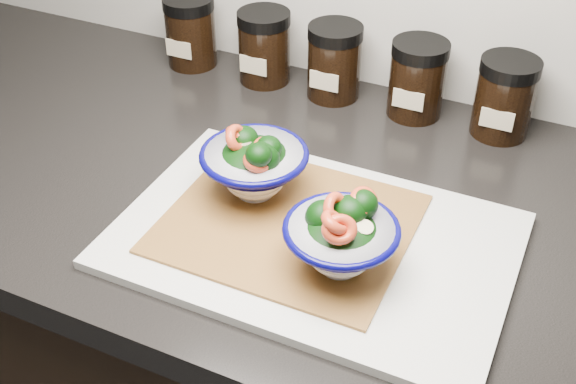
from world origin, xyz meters
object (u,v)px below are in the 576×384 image
at_px(cutting_board, 314,240).
at_px(spice_jar_d, 417,79).
at_px(bowl_right, 341,238).
at_px(spice_jar_c, 334,62).
at_px(spice_jar_e, 505,97).
at_px(spice_jar_a, 191,31).
at_px(bowl_left, 255,165).
at_px(spice_jar_b, 264,47).

xyz_separation_m(cutting_board, spice_jar_d, (0.02, 0.33, 0.05)).
xyz_separation_m(cutting_board, bowl_right, (0.05, -0.04, 0.05)).
bearing_deg(cutting_board, bowl_right, -38.75).
height_order(spice_jar_c, spice_jar_e, same).
bearing_deg(spice_jar_e, spice_jar_a, 180.00).
xyz_separation_m(bowl_left, spice_jar_c, (-0.01, 0.29, -0.00)).
bearing_deg(spice_jar_d, spice_jar_a, 180.00).
bearing_deg(spice_jar_c, spice_jar_b, 180.00).
height_order(bowl_left, spice_jar_e, spice_jar_e).
height_order(cutting_board, spice_jar_c, spice_jar_c).
bearing_deg(spice_jar_d, cutting_board, -93.19).
relative_size(spice_jar_a, spice_jar_b, 1.00).
distance_m(bowl_left, spice_jar_d, 0.31).
bearing_deg(bowl_left, spice_jar_d, 68.43).
distance_m(bowl_left, spice_jar_e, 0.37).
distance_m(bowl_right, spice_jar_a, 0.55).
xyz_separation_m(bowl_left, bowl_right, (0.14, -0.08, -0.00)).
bearing_deg(spice_jar_c, spice_jar_d, 0.00).
distance_m(bowl_right, spice_jar_c, 0.40).
bearing_deg(spice_jar_a, cutting_board, -42.66).
bearing_deg(spice_jar_d, bowl_right, -85.65).
relative_size(bowl_left, spice_jar_c, 1.17).
relative_size(cutting_board, bowl_right, 3.59).
xyz_separation_m(spice_jar_a, spice_jar_c, (0.25, 0.00, 0.00)).
xyz_separation_m(spice_jar_a, spice_jar_b, (0.13, 0.00, 0.00)).
relative_size(bowl_right, spice_jar_d, 1.11).
height_order(spice_jar_c, spice_jar_d, same).
bearing_deg(spice_jar_e, bowl_left, -129.54).
xyz_separation_m(bowl_right, spice_jar_e, (0.10, 0.37, 0.00)).
distance_m(spice_jar_a, spice_jar_b, 0.13).
xyz_separation_m(cutting_board, spice_jar_a, (-0.36, 0.33, 0.05)).
relative_size(bowl_left, spice_jar_d, 1.17).
bearing_deg(spice_jar_c, bowl_right, -67.01).
distance_m(cutting_board, bowl_right, 0.08).
xyz_separation_m(spice_jar_c, spice_jar_d, (0.13, 0.00, 0.00)).
bearing_deg(bowl_left, spice_jar_b, 114.31).
bearing_deg(spice_jar_b, spice_jar_a, 180.00).
bearing_deg(bowl_right, spice_jar_e, 75.32).
bearing_deg(bowl_left, cutting_board, -23.47).
bearing_deg(spice_jar_d, spice_jar_e, 0.00).
height_order(spice_jar_b, spice_jar_c, same).
height_order(cutting_board, spice_jar_b, spice_jar_b).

